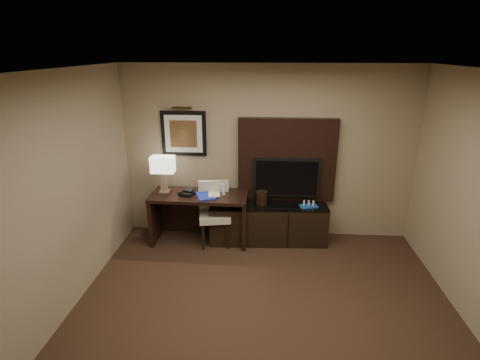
# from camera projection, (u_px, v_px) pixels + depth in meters

# --- Properties ---
(floor) EXTENTS (4.50, 5.00, 0.01)m
(floor) POSITION_uv_depth(u_px,v_px,m) (263.00, 342.00, 3.91)
(floor) COLOR black
(floor) RESTS_ON ground
(ceiling) EXTENTS (4.50, 5.00, 0.01)m
(ceiling) POSITION_uv_depth(u_px,v_px,m) (270.00, 74.00, 3.01)
(ceiling) COLOR silver
(ceiling) RESTS_ON wall_back
(wall_back) EXTENTS (4.50, 0.01, 2.70)m
(wall_back) POSITION_uv_depth(u_px,v_px,m) (267.00, 154.00, 5.81)
(wall_back) COLOR gray
(wall_back) RESTS_ON floor
(wall_left) EXTENTS (0.01, 5.00, 2.70)m
(wall_left) POSITION_uv_depth(u_px,v_px,m) (33.00, 217.00, 3.62)
(wall_left) COLOR gray
(wall_left) RESTS_ON floor
(desk) EXTENTS (1.49, 0.66, 0.79)m
(desk) POSITION_uv_depth(u_px,v_px,m) (200.00, 218.00, 5.84)
(desk) COLOR black
(desk) RESTS_ON floor
(credenza) EXTENTS (1.83, 0.59, 0.62)m
(credenza) POSITION_uv_depth(u_px,v_px,m) (268.00, 223.00, 5.87)
(credenza) COLOR black
(credenza) RESTS_ON floor
(tv_wall_panel) EXTENTS (1.50, 0.12, 1.30)m
(tv_wall_panel) POSITION_uv_depth(u_px,v_px,m) (287.00, 160.00, 5.76)
(tv_wall_panel) COLOR black
(tv_wall_panel) RESTS_ON wall_back
(tv) EXTENTS (1.00, 0.08, 0.60)m
(tv) POSITION_uv_depth(u_px,v_px,m) (286.00, 177.00, 5.75)
(tv) COLOR black
(tv) RESTS_ON tv_wall_panel
(artwork) EXTENTS (0.70, 0.04, 0.70)m
(artwork) POSITION_uv_depth(u_px,v_px,m) (184.00, 134.00, 5.78)
(artwork) COLOR black
(artwork) RESTS_ON wall_back
(picture_light) EXTENTS (0.04, 0.04, 0.30)m
(picture_light) POSITION_uv_depth(u_px,v_px,m) (182.00, 108.00, 5.61)
(picture_light) COLOR #402F14
(picture_light) RESTS_ON wall_back
(desk_chair) EXTENTS (0.55, 0.61, 0.97)m
(desk_chair) POSITION_uv_depth(u_px,v_px,m) (215.00, 215.00, 5.72)
(desk_chair) COLOR beige
(desk_chair) RESTS_ON floor
(table_lamp) EXTENTS (0.39, 0.26, 0.58)m
(table_lamp) POSITION_uv_depth(u_px,v_px,m) (163.00, 174.00, 5.71)
(table_lamp) COLOR tan
(table_lamp) RESTS_ON desk
(desk_phone) EXTENTS (0.24, 0.22, 0.10)m
(desk_phone) POSITION_uv_depth(u_px,v_px,m) (187.00, 192.00, 5.66)
(desk_phone) COLOR black
(desk_phone) RESTS_ON desk
(blue_folder) EXTENTS (0.36, 0.41, 0.02)m
(blue_folder) POSITION_uv_depth(u_px,v_px,m) (206.00, 196.00, 5.62)
(blue_folder) COLOR #1B2BAF
(blue_folder) RESTS_ON desk
(book) EXTENTS (0.18, 0.05, 0.24)m
(book) POSITION_uv_depth(u_px,v_px,m) (208.00, 188.00, 5.62)
(book) COLOR #B0AC8A
(book) RESTS_ON desk
(water_bottle) EXTENTS (0.07, 0.07, 0.17)m
(water_bottle) POSITION_uv_depth(u_px,v_px,m) (223.00, 189.00, 5.66)
(water_bottle) COLOR silver
(water_bottle) RESTS_ON desk
(ice_bucket) EXTENTS (0.22, 0.22, 0.21)m
(ice_bucket) POSITION_uv_depth(u_px,v_px,m) (261.00, 198.00, 5.76)
(ice_bucket) COLOR black
(ice_bucket) RESTS_ON credenza
(minibar_tray) EXTENTS (0.30, 0.22, 0.10)m
(minibar_tray) POSITION_uv_depth(u_px,v_px,m) (309.00, 204.00, 5.67)
(minibar_tray) COLOR #184CA1
(minibar_tray) RESTS_ON credenza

